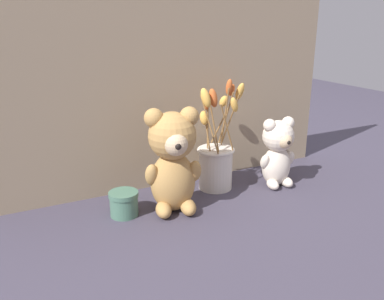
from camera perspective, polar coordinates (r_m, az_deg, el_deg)
The scene contains 6 objects.
ground_plane at distance 1.16m, azimuth 0.45°, elevation -7.35°, with size 4.00×4.00×0.00m, color #3D3847.
backdrop_wall at distance 1.21m, azimuth -3.20°, elevation 10.16°, with size 1.09×0.02×0.66m.
teddy_bear_large at distance 1.06m, azimuth -2.70°, elevation -1.25°, with size 0.16×0.14×0.28m.
teddy_bear_medium at distance 1.26m, azimuth 11.91°, elevation -0.12°, with size 0.12×0.11×0.22m.
flower_vase at distance 1.22m, azimuth 3.40°, elevation -1.19°, with size 0.19×0.16×0.33m.
decorative_tin_tall at distance 1.09m, azimuth -9.53°, elevation -7.41°, with size 0.08×0.08×0.07m.
Camera 1 is at (-0.48, -0.93, 0.50)m, focal length 38.00 mm.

